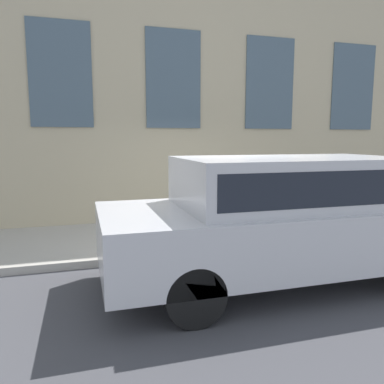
{
  "coord_description": "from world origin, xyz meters",
  "views": [
    {
      "loc": [
        -5.82,
        2.05,
        2.0
      ],
      "look_at": [
        0.76,
        0.12,
        1.03
      ],
      "focal_mm": 35.0,
      "sensor_mm": 36.0,
      "label": 1
    }
  ],
  "objects": [
    {
      "name": "ground_plane",
      "position": [
        0.0,
        0.0,
        0.0
      ],
      "size": [
        80.0,
        80.0,
        0.0
      ],
      "primitive_type": "plane",
      "color": "#47474C"
    },
    {
      "name": "sidewalk",
      "position": [
        1.33,
        0.0,
        0.06
      ],
      "size": [
        2.65,
        60.0,
        0.13
      ],
      "color": "#B2ADA3",
      "rests_on": "ground_plane"
    },
    {
      "name": "building_facade",
      "position": [
        2.8,
        -0.0,
        3.67
      ],
      "size": [
        0.33,
        40.0,
        7.35
      ],
      "color": "#C6B793",
      "rests_on": "ground_plane"
    },
    {
      "name": "fire_hydrant",
      "position": [
        0.53,
        0.39,
        0.53
      ],
      "size": [
        0.36,
        0.46,
        0.79
      ],
      "color": "#2D7260",
      "rests_on": "sidewalk"
    },
    {
      "name": "person",
      "position": [
        0.99,
        -0.16,
        0.77
      ],
      "size": [
        0.26,
        0.17,
        1.07
      ],
      "rotation": [
        0.0,
        0.0,
        2.07
      ],
      "color": "#726651",
      "rests_on": "sidewalk"
    },
    {
      "name": "parked_truck_silver_near",
      "position": [
        -1.29,
        -0.64,
        1.0
      ],
      "size": [
        2.0,
        4.97,
        1.75
      ],
      "color": "black",
      "rests_on": "ground_plane"
    }
  ]
}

